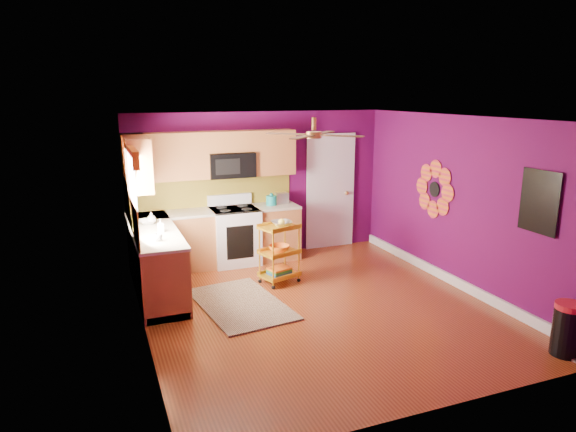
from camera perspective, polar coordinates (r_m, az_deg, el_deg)
name	(u,v)px	position (r m, az deg, el deg)	size (l,w,h in m)	color
ground	(318,306)	(7.04, 3.34, -9.98)	(5.00, 5.00, 0.00)	maroon
room_envelope	(322,187)	(6.57, 3.75, 3.23)	(4.54, 5.04, 2.52)	#550948
lower_cabinets	(191,249)	(8.15, -10.68, -3.62)	(2.81, 2.31, 0.94)	#9C582A
electric_range	(235,235)	(8.64, -5.94, -2.13)	(0.76, 0.66, 1.13)	white
upper_cabinetry	(190,159)	(8.23, -10.85, 6.28)	(2.80, 2.30, 1.26)	#9C582A
left_window	(131,177)	(7.01, -17.00, 4.18)	(0.08, 1.35, 1.08)	white
panel_door	(330,193)	(9.43, 4.70, 2.62)	(0.95, 0.11, 2.15)	white
right_wall_art	(477,194)	(7.53, 20.25, 2.27)	(0.04, 2.74, 1.04)	black
ceiling_fan	(314,134)	(6.66, 2.89, 9.08)	(1.01, 1.01, 0.26)	#BF8C3F
shag_rug	(241,304)	(7.10, -5.29, -9.69)	(1.02, 1.67, 0.02)	black
rolling_cart	(280,250)	(7.70, -0.93, -3.84)	(0.64, 0.54, 0.99)	gold
trash_can	(567,329)	(6.48, 28.62, -10.99)	(0.38, 0.38, 0.60)	black
teal_kettle	(271,200)	(8.74, -1.86, 1.77)	(0.18, 0.18, 0.21)	teal
toaster	(282,198)	(8.90, -0.71, 2.03)	(0.22, 0.15, 0.18)	beige
soap_bottle_a	(161,226)	(7.26, -13.97, -1.03)	(0.08, 0.08, 0.18)	#EA3F72
soap_bottle_b	(151,218)	(7.77, -14.95, -0.18)	(0.13, 0.13, 0.17)	white
counter_dish	(148,222)	(7.76, -15.33, -0.63)	(0.25, 0.25, 0.06)	white
counter_cup	(158,237)	(6.84, -14.26, -2.31)	(0.12, 0.12, 0.09)	white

